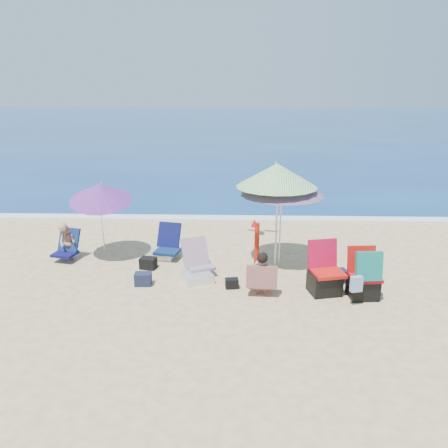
{
  "coord_description": "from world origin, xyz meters",
  "views": [
    {
      "loc": [
        -0.03,
        -7.63,
        3.77
      ],
      "look_at": [
        -0.3,
        1.0,
        1.1
      ],
      "focal_mm": 35.21,
      "sensor_mm": 36.0,
      "label": 1
    }
  ],
  "objects_px": {
    "furled_umbrella": "(256,246)",
    "camp_chair_right": "(364,280)",
    "umbrella_striped": "(277,175)",
    "person_left": "(67,243)",
    "umbrella_turquoise": "(282,185)",
    "person_center": "(261,274)",
    "chair_rainbow": "(197,269)",
    "chair_navy": "(166,249)",
    "camp_chair_left": "(324,278)",
    "umbrella_blue": "(100,192)"
  },
  "relations": [
    {
      "from": "umbrella_striped",
      "to": "furled_umbrella",
      "type": "distance_m",
      "value": 1.59
    },
    {
      "from": "umbrella_striped",
      "to": "camp_chair_left",
      "type": "xyz_separation_m",
      "value": [
        0.86,
        -1.39,
        -1.72
      ]
    },
    {
      "from": "umbrella_blue",
      "to": "chair_navy",
      "type": "height_order",
      "value": "umbrella_blue"
    },
    {
      "from": "chair_rainbow",
      "to": "furled_umbrella",
      "type": "bearing_deg",
      "value": -0.48
    },
    {
      "from": "chair_rainbow",
      "to": "camp_chair_right",
      "type": "bearing_deg",
      "value": -13.85
    },
    {
      "from": "furled_umbrella",
      "to": "camp_chair_right",
      "type": "bearing_deg",
      "value": -21.36
    },
    {
      "from": "umbrella_turquoise",
      "to": "chair_navy",
      "type": "distance_m",
      "value": 3.09
    },
    {
      "from": "umbrella_turquoise",
      "to": "person_left",
      "type": "height_order",
      "value": "umbrella_turquoise"
    },
    {
      "from": "chair_navy",
      "to": "person_center",
      "type": "distance_m",
      "value": 2.85
    },
    {
      "from": "camp_chair_right",
      "to": "person_center",
      "type": "bearing_deg",
      "value": 177.23
    },
    {
      "from": "umbrella_blue",
      "to": "camp_chair_left",
      "type": "relative_size",
      "value": 1.89
    },
    {
      "from": "umbrella_striped",
      "to": "furled_umbrella",
      "type": "xyz_separation_m",
      "value": [
        -0.44,
        -0.81,
        -1.29
      ]
    },
    {
      "from": "person_center",
      "to": "person_left",
      "type": "xyz_separation_m",
      "value": [
        -4.35,
        1.65,
        -0.0
      ]
    },
    {
      "from": "camp_chair_right",
      "to": "person_center",
      "type": "xyz_separation_m",
      "value": [
        -1.9,
        0.09,
        0.06
      ]
    },
    {
      "from": "umbrella_striped",
      "to": "person_left",
      "type": "height_order",
      "value": "umbrella_striped"
    },
    {
      "from": "umbrella_blue",
      "to": "furled_umbrella",
      "type": "xyz_separation_m",
      "value": [
        3.44,
        -1.08,
        -0.83
      ]
    },
    {
      "from": "umbrella_turquoise",
      "to": "camp_chair_left",
      "type": "xyz_separation_m",
      "value": [
        0.73,
        -1.41,
        -1.5
      ]
    },
    {
      "from": "camp_chair_left",
      "to": "camp_chair_right",
      "type": "xyz_separation_m",
      "value": [
        0.68,
        -0.2,
        0.05
      ]
    },
    {
      "from": "umbrella_striped",
      "to": "chair_rainbow",
      "type": "distance_m",
      "value": 2.57
    },
    {
      "from": "chair_rainbow",
      "to": "person_left",
      "type": "relative_size",
      "value": 1.12
    },
    {
      "from": "umbrella_blue",
      "to": "camp_chair_left",
      "type": "distance_m",
      "value": 5.17
    },
    {
      "from": "person_center",
      "to": "person_left",
      "type": "relative_size",
      "value": 0.94
    },
    {
      "from": "chair_rainbow",
      "to": "camp_chair_right",
      "type": "relative_size",
      "value": 1.02
    },
    {
      "from": "umbrella_blue",
      "to": "person_center",
      "type": "relative_size",
      "value": 2.24
    },
    {
      "from": "camp_chair_right",
      "to": "umbrella_turquoise",
      "type": "bearing_deg",
      "value": 131.22
    },
    {
      "from": "umbrella_striped",
      "to": "umbrella_blue",
      "type": "height_order",
      "value": "umbrella_striped"
    },
    {
      "from": "camp_chair_left",
      "to": "camp_chair_right",
      "type": "relative_size",
      "value": 1.02
    },
    {
      "from": "chair_navy",
      "to": "camp_chair_right",
      "type": "distance_m",
      "value": 4.49
    },
    {
      "from": "chair_navy",
      "to": "chair_rainbow",
      "type": "bearing_deg",
      "value": -54.27
    },
    {
      "from": "furled_umbrella",
      "to": "camp_chair_right",
      "type": "distance_m",
      "value": 2.16
    },
    {
      "from": "camp_chair_left",
      "to": "person_left",
      "type": "xyz_separation_m",
      "value": [
        -5.56,
        1.54,
        0.11
      ]
    },
    {
      "from": "umbrella_striped",
      "to": "chair_navy",
      "type": "height_order",
      "value": "umbrella_striped"
    },
    {
      "from": "chair_rainbow",
      "to": "umbrella_blue",
      "type": "bearing_deg",
      "value": 154.42
    },
    {
      "from": "umbrella_blue",
      "to": "person_left",
      "type": "distance_m",
      "value": 1.42
    },
    {
      "from": "chair_rainbow",
      "to": "person_center",
      "type": "relative_size",
      "value": 1.19
    },
    {
      "from": "chair_navy",
      "to": "camp_chair_right",
      "type": "xyz_separation_m",
      "value": [
        4.03,
        -1.97,
        0.15
      ]
    },
    {
      "from": "umbrella_turquoise",
      "to": "umbrella_blue",
      "type": "xyz_separation_m",
      "value": [
        -4.01,
        0.24,
        -0.24
      ]
    },
    {
      "from": "chair_navy",
      "to": "chair_rainbow",
      "type": "height_order",
      "value": "chair_rainbow"
    },
    {
      "from": "chair_rainbow",
      "to": "camp_chair_left",
      "type": "distance_m",
      "value": 2.56
    },
    {
      "from": "chair_rainbow",
      "to": "person_left",
      "type": "distance_m",
      "value": 3.22
    },
    {
      "from": "umbrella_blue",
      "to": "camp_chair_left",
      "type": "xyz_separation_m",
      "value": [
        4.73,
        -1.66,
        -1.26
      ]
    },
    {
      "from": "chair_navy",
      "to": "camp_chair_right",
      "type": "bearing_deg",
      "value": -26.03
    },
    {
      "from": "umbrella_turquoise",
      "to": "camp_chair_right",
      "type": "relative_size",
      "value": 2.08
    },
    {
      "from": "camp_chair_left",
      "to": "chair_navy",
      "type": "bearing_deg",
      "value": 152.15
    },
    {
      "from": "umbrella_striped",
      "to": "chair_rainbow",
      "type": "bearing_deg",
      "value": -153.83
    },
    {
      "from": "person_left",
      "to": "umbrella_blue",
      "type": "bearing_deg",
      "value": 8.12
    },
    {
      "from": "camp_chair_left",
      "to": "person_left",
      "type": "relative_size",
      "value": 1.12
    },
    {
      "from": "umbrella_striped",
      "to": "camp_chair_left",
      "type": "height_order",
      "value": "umbrella_striped"
    },
    {
      "from": "chair_navy",
      "to": "camp_chair_left",
      "type": "relative_size",
      "value": 0.82
    },
    {
      "from": "umbrella_turquoise",
      "to": "furled_umbrella",
      "type": "xyz_separation_m",
      "value": [
        -0.57,
        -0.84,
        -1.07
      ]
    }
  ]
}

